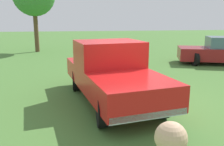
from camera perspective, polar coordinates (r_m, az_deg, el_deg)
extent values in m
plane|color=#477533|center=(7.64, 6.22, -6.52)|extent=(80.00, 80.00, 0.00)
cylinder|color=black|center=(6.39, 11.63, -6.71)|extent=(0.83, 0.22, 0.83)
cylinder|color=black|center=(5.77, -2.45, -8.62)|extent=(0.83, 0.22, 0.83)
cylinder|color=black|center=(9.11, 1.53, -0.53)|extent=(0.83, 0.22, 0.83)
cylinder|color=black|center=(8.69, -8.47, -1.34)|extent=(0.83, 0.22, 0.83)
cube|color=red|center=(6.01, 4.65, -4.32)|extent=(2.28, 2.24, 0.64)
cube|color=red|center=(7.52, -0.74, 2.21)|extent=(1.90, 2.17, 1.40)
cube|color=slate|center=(7.45, -0.75, 5.54)|extent=(1.64, 1.98, 0.48)
cube|color=red|center=(8.52, -2.83, 0.72)|extent=(2.67, 2.31, 0.60)
cube|color=silver|center=(5.32, 8.66, -9.75)|extent=(0.46, 1.83, 0.16)
cylinder|color=black|center=(13.73, 18.88, 3.10)|extent=(0.71, 0.20, 0.71)
cylinder|color=black|center=(15.18, 17.95, 4.04)|extent=(0.71, 0.20, 0.71)
cube|color=maroon|center=(14.76, 24.27, 4.09)|extent=(3.05, 4.91, 0.68)
sphere|color=#D8AD84|center=(1.85, 13.62, -14.53)|extent=(0.24, 0.24, 0.24)
cylinder|color=brown|center=(19.18, -17.34, 9.55)|extent=(0.32, 0.32, 3.21)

